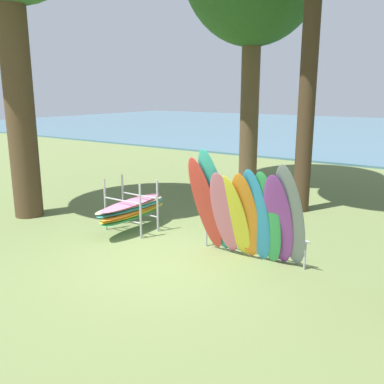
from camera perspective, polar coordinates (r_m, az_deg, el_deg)
name	(u,v)px	position (r m, az deg, el deg)	size (l,w,h in m)	color
ground_plane	(165,260)	(8.42, -3.69, -9.17)	(80.00, 80.00, 0.00)	olive
leaning_board_pile	(245,214)	(8.06, 7.17, -3.00)	(2.32, 1.05, 2.23)	red
board_storage_rack	(132,208)	(10.03, -8.04, -2.20)	(1.15, 2.13, 1.25)	#9EA0A5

